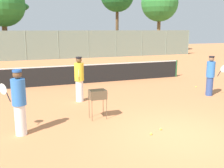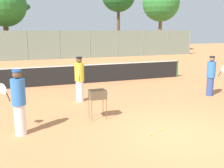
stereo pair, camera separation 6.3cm
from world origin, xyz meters
TOP-DOWN VIEW (x-y plane):
  - ground_plane at (0.00, 0.00)m, footprint 80.00×80.00m
  - tennis_net at (0.00, 8.16)m, footprint 10.93×0.10m
  - back_fence at (0.00, 21.02)m, footprint 31.64×0.08m
  - tree_0 at (-4.99, 23.51)m, footprint 4.41×4.41m
  - tree_1 at (-5.20, 26.94)m, footprint 5.90×5.90m
  - tree_3 at (14.62, 26.24)m, footprint 4.98×4.98m
  - player_white_outfit at (4.04, 3.46)m, footprint 0.81×0.63m
  - player_red_cap at (-1.80, 4.56)m, footprint 0.40×0.94m
  - player_yellow_shirt at (-4.24, 1.64)m, footprint 0.77×0.72m
  - ball_cart at (-1.73, 2.20)m, footprint 0.56×0.41m
  - tennis_ball_0 at (-0.72, 0.30)m, footprint 0.07×0.07m
  - tennis_ball_1 at (-0.27, 0.53)m, footprint 0.07×0.07m
  - tennis_ball_3 at (4.59, 5.09)m, footprint 0.07×0.07m

SIDE VIEW (x-z plane):
  - ground_plane at x=0.00m, z-range 0.00..0.00m
  - tennis_ball_0 at x=-0.72m, z-range 0.00..0.07m
  - tennis_ball_1 at x=-0.27m, z-range 0.00..0.07m
  - tennis_ball_3 at x=4.59m, z-range 0.00..0.07m
  - tennis_net at x=0.00m, z-range 0.02..1.09m
  - ball_cart at x=-1.73m, z-range 0.26..1.27m
  - player_white_outfit at x=4.04m, z-range 0.03..1.85m
  - player_red_cap at x=-1.80m, z-range 0.03..1.93m
  - player_yellow_shirt at x=-4.24m, z-range 0.04..1.94m
  - back_fence at x=0.00m, z-range 0.00..2.87m
  - tree_0 at x=-4.99m, z-range 1.58..9.22m
  - tree_1 at x=-5.20m, z-range 2.36..8.62m
  - tree_3 at x=14.62m, z-range 1.97..10.96m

